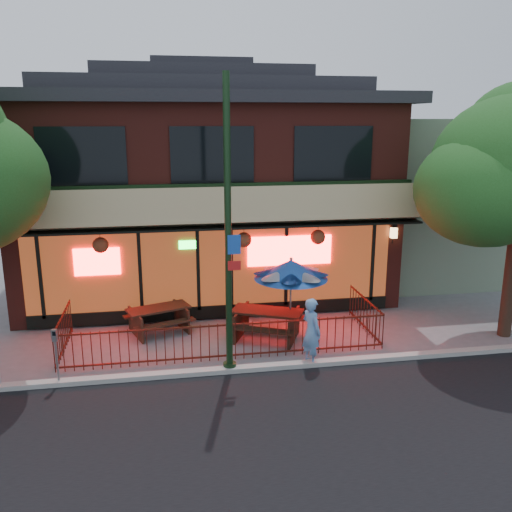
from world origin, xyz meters
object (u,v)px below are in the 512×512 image
(pedestrian, at_px, (311,331))
(parking_meter_near, at_px, (56,348))
(street_light, at_px, (228,246))
(picnic_table_left, at_px, (159,316))
(picnic_table_right, at_px, (267,320))
(patio_umbrella, at_px, (291,269))

(pedestrian, distance_m, parking_meter_near, 6.07)
(street_light, relative_size, parking_meter_near, 5.10)
(picnic_table_left, xyz_separation_m, parking_meter_near, (-2.29, -2.88, 0.44))
(street_light, height_order, pedestrian, street_light)
(street_light, height_order, picnic_table_right, street_light)
(pedestrian, height_order, parking_meter_near, pedestrian)
(street_light, xyz_separation_m, pedestrian, (2.06, 0.05, -2.29))
(patio_umbrella, xyz_separation_m, pedestrian, (0.12, -1.76, -1.12))
(street_light, distance_m, parking_meter_near, 4.58)
(picnic_table_right, bearing_deg, picnic_table_left, 161.85)
(street_light, bearing_deg, picnic_table_left, 121.43)
(street_light, distance_m, picnic_table_left, 4.22)
(pedestrian, bearing_deg, picnic_table_right, 0.97)
(street_light, xyz_separation_m, parking_meter_near, (-4.00, -0.08, -2.22))
(picnic_table_right, height_order, pedestrian, pedestrian)
(picnic_table_left, relative_size, parking_meter_near, 1.53)
(picnic_table_left, relative_size, patio_umbrella, 0.90)
(picnic_table_left, bearing_deg, parking_meter_near, -128.48)
(patio_umbrella, distance_m, pedestrian, 2.10)
(picnic_table_right, height_order, patio_umbrella, patio_umbrella)
(patio_umbrella, height_order, parking_meter_near, patio_umbrella)
(patio_umbrella, bearing_deg, street_light, -136.87)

